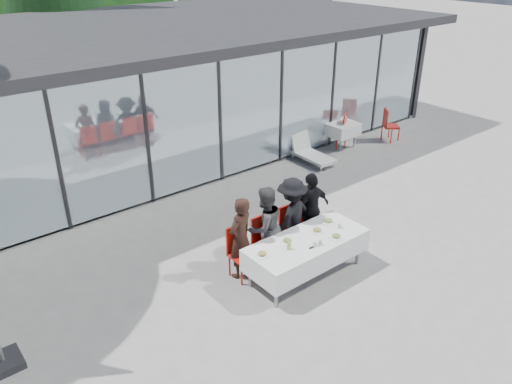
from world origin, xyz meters
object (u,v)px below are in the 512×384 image
(diner_chair_a, at_px, (240,249))
(folded_eyeglasses, at_px, (312,247))
(diner_chair_b, at_px, (264,239))
(plate_a, at_px, (262,254))
(diner_chair_c, at_px, (291,227))
(plate_d, at_px, (328,221))
(plate_extra, at_px, (336,236))
(diner_a, at_px, (240,238))
(diner_c, at_px, (291,216))
(spare_chair_a, at_px, (388,124))
(diner_chair_d, at_px, (310,219))
(lounger, at_px, (309,152))
(dining_table, at_px, (306,250))
(plate_c, at_px, (317,230))
(spare_chair_b, at_px, (340,129))
(juice_bottle, at_px, (289,246))
(diner_d, at_px, (311,209))
(spare_table_right, at_px, (341,129))
(plate_b, at_px, (287,241))
(diner_b, at_px, (265,227))

(diner_chair_a, relative_size, folded_eyeglasses, 6.96)
(diner_chair_b, height_order, plate_a, diner_chair_b)
(diner_chair_c, height_order, plate_d, diner_chair_c)
(plate_a, distance_m, plate_extra, 1.42)
(plate_a, height_order, plate_d, same)
(diner_a, distance_m, diner_c, 1.22)
(folded_eyeglasses, relative_size, spare_chair_a, 0.14)
(folded_eyeglasses, bearing_deg, plate_a, 156.56)
(diner_chair_d, relative_size, lounger, 0.72)
(dining_table, height_order, plate_extra, plate_extra)
(plate_c, relative_size, spare_chair_b, 0.27)
(diner_chair_b, height_order, juice_bottle, diner_chair_b)
(dining_table, bearing_deg, diner_chair_c, 67.28)
(diner_d, relative_size, plate_c, 5.87)
(diner_a, bearing_deg, spare_chair_a, -176.77)
(lounger, bearing_deg, spare_table_right, 8.14)
(plate_b, distance_m, plate_c, 0.66)
(diner_chair_c, bearing_deg, juice_bottle, -134.62)
(diner_a, height_order, plate_a, diner_a)
(dining_table, height_order, spare_chair_a, spare_chair_a)
(spare_chair_b, bearing_deg, diner_c, -146.51)
(diner_chair_d, bearing_deg, lounger, 45.82)
(diner_b, bearing_deg, plate_d, 152.65)
(diner_d, height_order, diner_chair_d, diner_d)
(diner_chair_b, height_order, lounger, diner_chair_b)
(diner_chair_b, relative_size, spare_table_right, 1.13)
(plate_extra, bearing_deg, diner_chair_d, 69.36)
(diner_chair_d, bearing_deg, spare_chair_b, 36.45)
(diner_chair_a, bearing_deg, folded_eyeglasses, -51.32)
(diner_chair_d, relative_size, spare_chair_a, 1.00)
(plate_extra, bearing_deg, spare_chair_b, 41.77)
(diner_chair_d, height_order, plate_d, diner_chair_d)
(diner_d, relative_size, folded_eyeglasses, 10.84)
(plate_a, height_order, plate_b, same)
(plate_b, xyz_separation_m, plate_c, (0.66, -0.07, 0.00))
(diner_chair_b, relative_size, plate_b, 3.77)
(diner_chair_c, distance_m, plate_c, 0.71)
(diner_chair_b, bearing_deg, plate_extra, -52.42)
(plate_b, bearing_deg, diner_chair_b, 92.06)
(diner_chair_c, distance_m, lounger, 4.59)
(diner_chair_b, bearing_deg, diner_a, -179.89)
(diner_chair_b, relative_size, plate_extra, 3.77)
(dining_table, height_order, diner_a, diner_a)
(spare_table_right, relative_size, spare_chair_a, 0.88)
(plate_a, xyz_separation_m, plate_extra, (1.37, -0.39, 0.00))
(dining_table, height_order, plate_c, plate_c)
(dining_table, distance_m, spare_table_right, 6.55)
(spare_chair_a, bearing_deg, diner_a, -160.63)
(dining_table, distance_m, diner_chair_d, 1.12)
(plate_a, distance_m, plate_d, 1.66)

